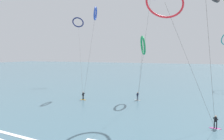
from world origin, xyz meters
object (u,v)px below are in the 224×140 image
object	(u,v)px
surfer_amber	(83,96)
kite_cobalt	(95,14)
kite_emerald	(143,45)
kite_navy	(78,22)
kite_crimson	(165,2)
surfer_ivory	(138,97)
surfer_magenta	(215,123)

from	to	relation	value
surfer_amber	kite_cobalt	xyz separation A→B (m)	(-1.15, 8.06, 18.42)
kite_emerald	kite_navy	bearing A→B (deg)	36.22
kite_crimson	kite_navy	bearing A→B (deg)	115.03
kite_navy	kite_cobalt	bearing A→B (deg)	-89.48
surfer_ivory	kite_emerald	world-z (taller)	kite_emerald
surfer_ivory	kite_crimson	bearing A→B (deg)	159.08
surfer_magenta	kite_navy	distance (m)	50.69
kite_emerald	surfer_ivory	bearing A→B (deg)	136.98
kite_crimson	surfer_magenta	bearing A→B (deg)	-19.37
surfer_amber	surfer_ivory	distance (m)	11.21
surfer_amber	surfer_magenta	world-z (taller)	same
surfer_ivory	kite_cobalt	bearing A→B (deg)	19.96
surfer_magenta	kite_navy	world-z (taller)	kite_navy
surfer_amber	kite_crimson	distance (m)	24.28
surfer_ivory	surfer_magenta	xyz separation A→B (m)	(13.02, -11.22, 0.00)
kite_cobalt	kite_crimson	world-z (taller)	kite_cobalt
surfer_amber	surfer_magenta	distance (m)	24.65
surfer_ivory	kite_cobalt	size ratio (longest dim) A/B	0.08
surfer_ivory	surfer_magenta	size ratio (longest dim) A/B	1.00
kite_navy	kite_cobalt	xyz separation A→B (m)	(12.81, -12.86, -0.68)
surfer_amber	kite_navy	world-z (taller)	kite_navy
surfer_ivory	kite_navy	xyz separation A→B (m)	(-24.48, 17.05, 19.10)
kite_crimson	kite_emerald	bearing A→B (deg)	91.82
surfer_magenta	kite_emerald	world-z (taller)	kite_emerald
surfer_magenta	kite_navy	bearing A→B (deg)	166.21
surfer_ivory	kite_crimson	xyz separation A→B (m)	(6.50, -11.55, 15.53)
kite_navy	surfer_amber	bearing A→B (deg)	-100.64
surfer_ivory	kite_cobalt	xyz separation A→B (m)	(-11.67, 4.19, 18.42)
surfer_magenta	kite_navy	xyz separation A→B (m)	(-37.50, 28.27, 19.10)
surfer_amber	surfer_ivory	world-z (taller)	same
surfer_amber	kite_navy	bearing A→B (deg)	41.40
surfer_amber	kite_crimson	size ratio (longest dim) A/B	0.09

